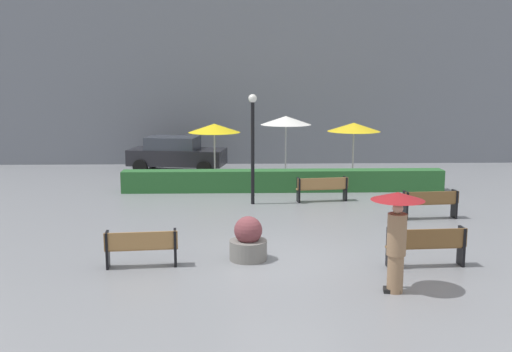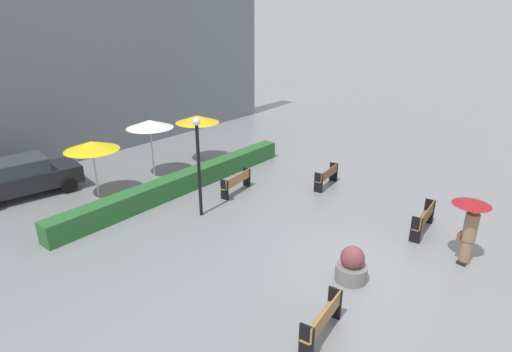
# 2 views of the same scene
# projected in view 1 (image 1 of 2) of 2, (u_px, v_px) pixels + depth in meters

# --- Properties ---
(ground_plane) EXTENTS (60.00, 60.00, 0.00)m
(ground_plane) POSITION_uv_depth(u_px,v_px,m) (284.00, 260.00, 14.16)
(ground_plane) COLOR gray
(bench_back_row) EXTENTS (1.79, 0.56, 0.83)m
(bench_back_row) POSITION_uv_depth(u_px,v_px,m) (322.00, 187.00, 20.57)
(bench_back_row) COLOR #9E7242
(bench_back_row) RESTS_ON ground
(bench_far_right) EXTENTS (1.68, 0.51, 0.85)m
(bench_far_right) POSITION_uv_depth(u_px,v_px,m) (431.00, 202.00, 18.09)
(bench_far_right) COLOR brown
(bench_far_right) RESTS_ON ground
(bench_near_left) EXTENTS (1.64, 0.49, 0.83)m
(bench_near_left) POSITION_uv_depth(u_px,v_px,m) (141.00, 246.00, 13.54)
(bench_near_left) COLOR #9E7242
(bench_near_left) RESTS_ON ground
(bench_near_right) EXTENTS (1.81, 0.45, 0.90)m
(bench_near_right) POSITION_uv_depth(u_px,v_px,m) (426.00, 244.00, 13.54)
(bench_near_right) COLOR brown
(bench_near_right) RESTS_ON ground
(pedestrian_with_umbrella) EXTENTS (1.06, 1.06, 2.02)m
(pedestrian_with_umbrella) POSITION_uv_depth(u_px,v_px,m) (397.00, 226.00, 11.88)
(pedestrian_with_umbrella) COLOR #8C6B4C
(pedestrian_with_umbrella) RESTS_ON ground
(planter_pot) EXTENTS (0.88, 0.88, 1.04)m
(planter_pot) POSITION_uv_depth(u_px,v_px,m) (248.00, 241.00, 14.10)
(planter_pot) COLOR slate
(planter_pot) RESTS_ON ground
(lamp_post) EXTENTS (0.28, 0.28, 3.66)m
(lamp_post) POSITION_uv_depth(u_px,v_px,m) (253.00, 137.00, 19.88)
(lamp_post) COLOR black
(lamp_post) RESTS_ON ground
(patio_umbrella_yellow) EXTENTS (2.11, 2.11, 2.34)m
(patio_umbrella_yellow) POSITION_uv_depth(u_px,v_px,m) (214.00, 128.00, 24.26)
(patio_umbrella_yellow) COLOR silver
(patio_umbrella_yellow) RESTS_ON ground
(patio_umbrella_white) EXTENTS (2.06, 2.06, 2.63)m
(patio_umbrella_white) POSITION_uv_depth(u_px,v_px,m) (286.00, 121.00, 24.38)
(patio_umbrella_white) COLOR silver
(patio_umbrella_white) RESTS_ON ground
(patio_umbrella_yellow_far) EXTENTS (2.14, 2.14, 2.37)m
(patio_umbrella_yellow_far) POSITION_uv_depth(u_px,v_px,m) (354.00, 127.00, 24.39)
(patio_umbrella_yellow_far) COLOR silver
(patio_umbrella_yellow_far) RESTS_ON ground
(hedge_strip) EXTENTS (11.90, 0.70, 0.80)m
(hedge_strip) POSITION_uv_depth(u_px,v_px,m) (283.00, 181.00, 22.39)
(hedge_strip) COLOR #28602D
(hedge_strip) RESTS_ON ground
(building_facade) EXTENTS (28.00, 1.20, 11.88)m
(building_facade) POSITION_uv_depth(u_px,v_px,m) (260.00, 40.00, 28.94)
(building_facade) COLOR slate
(building_facade) RESTS_ON ground
(parked_car) EXTENTS (4.45, 2.57, 1.57)m
(parked_car) POSITION_uv_depth(u_px,v_px,m) (176.00, 153.00, 26.85)
(parked_car) COLOR black
(parked_car) RESTS_ON ground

